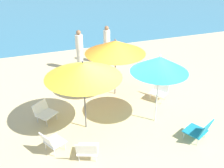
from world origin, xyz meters
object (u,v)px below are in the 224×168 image
(beach_chair_d, at_px, (44,111))
(person_b, at_px, (80,51))
(umbrella_orange, at_px, (115,47))
(umbrella_teal, at_px, (160,64))
(umbrella_yellow, at_px, (83,70))
(beach_chair_c, at_px, (87,150))
(beach_chair_a, at_px, (200,130))
(beach_chair_e, at_px, (51,141))
(beach_chair_f, at_px, (85,75))
(beach_chair_b, at_px, (160,90))
(person_a, at_px, (107,45))

(beach_chair_d, xyz_separation_m, person_b, (1.89, 3.16, 0.56))
(umbrella_orange, distance_m, person_b, 2.58)
(umbrella_teal, height_order, umbrella_yellow, umbrella_teal)
(beach_chair_c, distance_m, person_b, 5.38)
(beach_chair_a, distance_m, beach_chair_c, 3.06)
(beach_chair_c, distance_m, beach_chair_e, 0.97)
(beach_chair_c, bearing_deg, beach_chair_e, 75.30)
(beach_chair_c, relative_size, beach_chair_d, 0.96)
(umbrella_orange, height_order, beach_chair_f, umbrella_orange)
(beach_chair_d, bearing_deg, beach_chair_c, -17.94)
(umbrella_yellow, relative_size, beach_chair_b, 2.92)
(umbrella_yellow, distance_m, beach_chair_d, 2.01)
(umbrella_teal, bearing_deg, beach_chair_a, -60.96)
(beach_chair_b, distance_m, beach_chair_e, 4.15)
(beach_chair_a, bearing_deg, umbrella_orange, -5.37)
(umbrella_orange, height_order, beach_chair_d, umbrella_orange)
(umbrella_teal, xyz_separation_m, beach_chair_b, (0.74, 1.11, -1.50))
(beach_chair_a, height_order, person_a, person_a)
(beach_chair_a, bearing_deg, umbrella_teal, 2.41)
(umbrella_yellow, distance_m, person_b, 4.11)
(beach_chair_c, bearing_deg, beach_chair_f, 7.16)
(person_a, height_order, person_b, person_b)
(beach_chair_c, relative_size, person_a, 0.43)
(umbrella_yellow, xyz_separation_m, beach_chair_b, (2.79, 0.72, -1.47))
(umbrella_orange, xyz_separation_m, beach_chair_a, (1.25, -3.21, -1.42))
(umbrella_teal, bearing_deg, beach_chair_f, 113.89)
(umbrella_orange, distance_m, beach_chair_b, 2.09)
(beach_chair_b, relative_size, beach_chair_d, 0.95)
(beach_chair_b, bearing_deg, umbrella_orange, -69.42)
(umbrella_teal, xyz_separation_m, umbrella_yellow, (-2.05, 0.39, -0.03))
(person_b, bearing_deg, person_a, -177.87)
(beach_chair_a, xyz_separation_m, beach_chair_c, (-3.05, 0.30, -0.03))
(beach_chair_b, bearing_deg, beach_chair_a, 52.93)
(beach_chair_b, distance_m, beach_chair_d, 3.87)
(umbrella_yellow, bearing_deg, beach_chair_c, -103.24)
(beach_chair_d, bearing_deg, umbrella_yellow, 16.76)
(beach_chair_e, xyz_separation_m, person_b, (1.91, 4.67, 0.53))
(beach_chair_a, xyz_separation_m, person_b, (-1.92, 5.54, 0.54))
(umbrella_teal, distance_m, beach_chair_a, 2.07)
(umbrella_orange, distance_m, umbrella_teal, 2.06)
(beach_chair_f, bearing_deg, beach_chair_d, -61.11)
(umbrella_yellow, relative_size, beach_chair_c, 2.86)
(beach_chair_c, height_order, beach_chair_d, beach_chair_c)
(beach_chair_b, height_order, beach_chair_c, beach_chair_b)
(umbrella_teal, xyz_separation_m, beach_chair_e, (-3.15, -0.36, -1.51))
(beach_chair_c, xyz_separation_m, beach_chair_e, (-0.78, 0.57, 0.04))
(beach_chair_f, relative_size, person_b, 0.38)
(umbrella_orange, relative_size, beach_chair_c, 2.77)
(umbrella_orange, distance_m, beach_chair_e, 3.76)
(umbrella_yellow, bearing_deg, person_b, 78.31)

